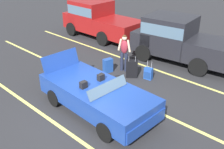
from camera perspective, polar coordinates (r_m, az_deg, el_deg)
ground_plane at (r=8.75m, az=-3.26°, el=-7.95°), size 80.00×80.00×0.00m
lot_line_near at (r=8.04m, az=-10.56°, el=-11.96°), size 18.00×0.12×0.01m
lot_line_mid at (r=9.55m, az=2.39°, el=-4.70°), size 18.00×0.12×0.01m
lot_line_far at (r=11.49m, az=11.21°, el=0.50°), size 18.00×0.12×0.01m
convertible_car at (r=8.30m, az=-2.44°, el=-5.14°), size 4.20×1.96×1.53m
suitcase_large_black at (r=10.76m, az=4.39°, el=1.28°), size 0.55×0.52×0.99m
suitcase_medium_bright at (r=11.17m, az=-0.92°, el=1.99°), size 0.33×0.45×0.62m
suitcase_small_carryon at (r=10.70m, az=8.05°, el=0.22°), size 0.37×0.27×0.81m
duffel_bag at (r=10.18m, az=1.50°, el=-1.55°), size 0.71×0.56×0.34m
traveler_person at (r=11.07m, az=2.73°, el=5.23°), size 0.60×0.31×1.65m
parked_pickup_truck_near at (r=15.66m, az=-3.33°, el=12.29°), size 5.01×2.11×2.10m
parked_pickup_truck_far at (r=12.40m, az=14.59°, el=7.62°), size 5.18×2.50×2.10m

